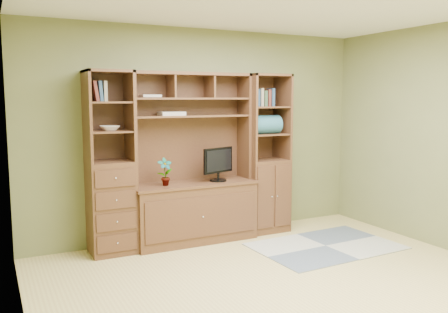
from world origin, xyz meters
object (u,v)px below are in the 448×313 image
right_tower (265,154)px  center_hutch (194,158)px  left_tower (110,163)px  monitor (218,158)px

right_tower → center_hutch: bearing=-177.8°
center_hutch → left_tower: bearing=177.7°
left_tower → right_tower: size_ratio=1.00×
left_tower → center_hutch: bearing=-2.3°
right_tower → monitor: (-0.72, -0.07, -0.01)m
left_tower → monitor: size_ratio=3.61×
center_hutch → right_tower: (1.02, 0.04, 0.00)m
monitor → right_tower: bearing=-12.7°
left_tower → monitor: (1.31, -0.07, -0.01)m
center_hutch → left_tower: 1.00m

